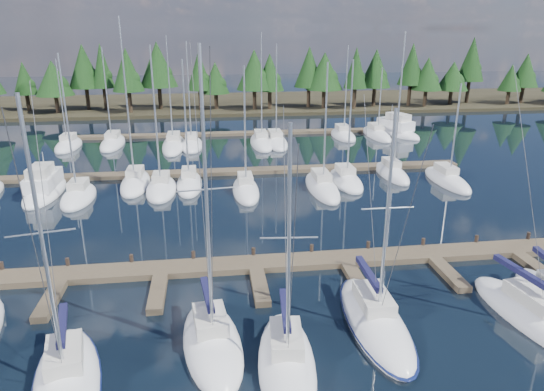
{
  "coord_description": "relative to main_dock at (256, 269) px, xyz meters",
  "views": [
    {
      "loc": [
        -2.6,
        -10.47,
        14.84
      ],
      "look_at": [
        1.65,
        22.0,
        3.52
      ],
      "focal_mm": 32.0,
      "sensor_mm": 36.0,
      "label": 1
    }
  ],
  "objects": [
    {
      "name": "front_sailboat_3",
      "position": [
        0.48,
        -9.55,
        0.08
      ],
      "size": [
        3.38,
        8.38,
        12.3
      ],
      "color": "white",
      "rests_on": "ground"
    },
    {
      "name": "front_sailboat_4",
      "position": [
        5.64,
        -6.75,
        0.07
      ],
      "size": [
        3.05,
        9.38,
        12.31
      ],
      "color": "white",
      "rests_on": "ground"
    },
    {
      "name": "motor_yacht_left",
      "position": [
        -18.3,
        18.05,
        0.31
      ],
      "size": [
        3.26,
        9.39,
        4.68
      ],
      "color": "white",
      "rests_on": "ground"
    },
    {
      "name": "back_docks",
      "position": [
        0.0,
        32.23,
        -0.0
      ],
      "size": [
        50.0,
        21.8,
        0.4
      ],
      "color": "brown",
      "rests_on": "ground"
    },
    {
      "name": "far_shore",
      "position": [
        0.0,
        72.64,
        0.1
      ],
      "size": [
        220.0,
        30.0,
        0.6
      ],
      "primitive_type": "cube",
      "color": "#2D2719",
      "rests_on": "ground"
    },
    {
      "name": "back_sailboat_rows",
      "position": [
        -0.1,
        27.42,
        0.06
      ],
      "size": [
        47.96,
        32.9,
        16.71
      ],
      "color": "white",
      "rests_on": "ground"
    },
    {
      "name": "ground",
      "position": [
        0.0,
        12.64,
        -0.2
      ],
      "size": [
        260.0,
        260.0,
        0.0
      ],
      "primitive_type": "plane",
      "color": "black",
      "rests_on": "ground"
    },
    {
      "name": "tree_line",
      "position": [
        -2.51,
        62.89,
        7.25
      ],
      "size": [
        185.36,
        11.69,
        13.42
      ],
      "color": "black",
      "rests_on": "far_shore"
    },
    {
      "name": "main_dock",
      "position": [
        0.0,
        0.0,
        0.0
      ],
      "size": [
        44.0,
        6.13,
        0.9
      ],
      "color": "brown",
      "rests_on": "ground"
    },
    {
      "name": "front_sailboat_1",
      "position": [
        -9.24,
        -9.42,
        0.08
      ],
      "size": [
        4.62,
        8.77,
        13.55
      ],
      "color": "white",
      "rests_on": "ground"
    },
    {
      "name": "front_sailboat_2",
      "position": [
        -2.9,
        -7.56,
        0.1
      ],
      "size": [
        3.67,
        7.85,
        15.11
      ],
      "color": "white",
      "rests_on": "ground"
    },
    {
      "name": "front_sailboat_5",
      "position": [
        14.22,
        -7.69,
        0.08
      ],
      "size": [
        4.2,
        9.72,
        13.78
      ],
      "color": "white",
      "rests_on": "ground"
    },
    {
      "name": "motor_yacht_right",
      "position": [
        24.7,
        40.13,
        0.35
      ],
      "size": [
        6.46,
        10.82,
        5.15
      ],
      "color": "white",
      "rests_on": "ground"
    }
  ]
}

